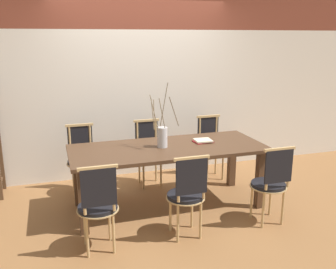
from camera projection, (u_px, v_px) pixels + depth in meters
ground_plane at (168, 206)px, 4.57m from camera, size 16.00×16.00×0.00m
wall_rear at (141, 66)px, 5.34m from camera, size 12.00×0.06×3.20m
dining_table at (168, 155)px, 4.41m from camera, size 2.28×0.94×0.75m
chair_near_leftend at (98, 204)px, 3.48m from camera, size 0.40×0.40×0.90m
chair_near_left at (187, 192)px, 3.74m from camera, size 0.40×0.40×0.90m
chair_near_center at (271, 181)px, 4.02m from camera, size 0.40×0.40×0.90m
chair_far_leftend at (82, 156)px, 4.87m from camera, size 0.40×0.40×0.90m
chair_far_left at (149, 150)px, 5.13m from camera, size 0.40×0.40×0.90m
chair_far_center at (211, 145)px, 5.40m from camera, size 0.40×0.40×0.90m
vase_centerpiece at (162, 136)px, 4.34m from camera, size 0.34×0.34×0.75m
book_stack at (203, 141)px, 4.58m from camera, size 0.24×0.21×0.03m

